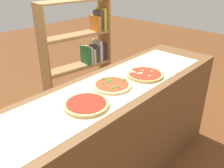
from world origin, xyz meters
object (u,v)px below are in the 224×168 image
(pizza_plain_0, at_px, (86,104))
(bookshelf, at_px, (86,67))
(pizza_spinach_1, at_px, (112,85))
(pizza_mushroom_2, at_px, (145,74))

(pizza_plain_0, relative_size, bookshelf, 0.20)
(pizza_plain_0, distance_m, pizza_spinach_1, 0.33)
(pizza_plain_0, bearing_deg, pizza_mushroom_2, -0.24)
(pizza_spinach_1, bearing_deg, pizza_mushroom_2, -12.11)
(bookshelf, bearing_deg, pizza_mushroom_2, -102.72)
(pizza_spinach_1, bearing_deg, bookshelf, 59.30)
(pizza_mushroom_2, bearing_deg, bookshelf, 77.28)
(pizza_mushroom_2, distance_m, bookshelf, 1.05)
(pizza_spinach_1, height_order, bookshelf, bookshelf)
(pizza_plain_0, height_order, bookshelf, bookshelf)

